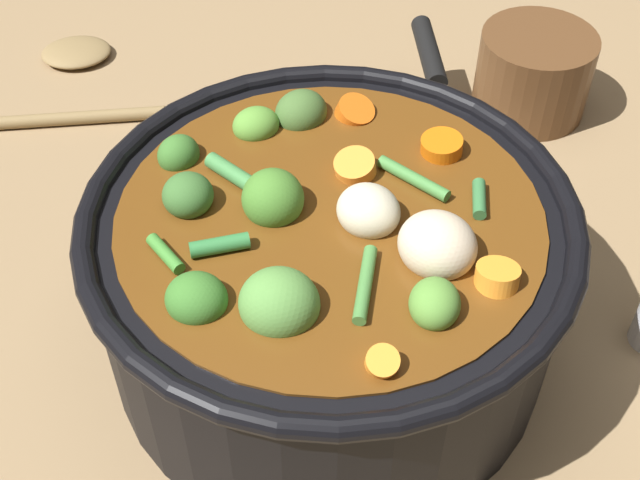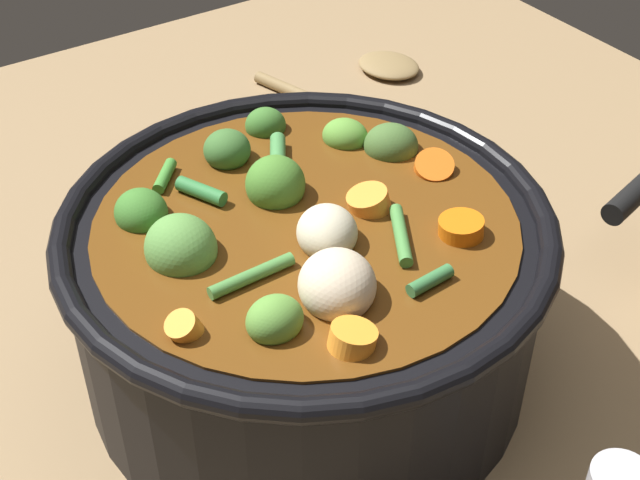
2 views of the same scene
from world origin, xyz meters
The scene contains 3 objects.
ground_plane centered at (0.00, 0.00, 0.00)m, with size 1.10×1.10×0.00m, color #8C704C.
cooking_pot centered at (0.00, 0.00, 0.07)m, with size 0.32×0.32×0.15m.
wooden_spoon centered at (0.27, 0.30, 0.01)m, with size 0.17×0.18×0.01m.
Camera 2 is at (-0.24, -0.37, 0.47)m, focal length 50.79 mm.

